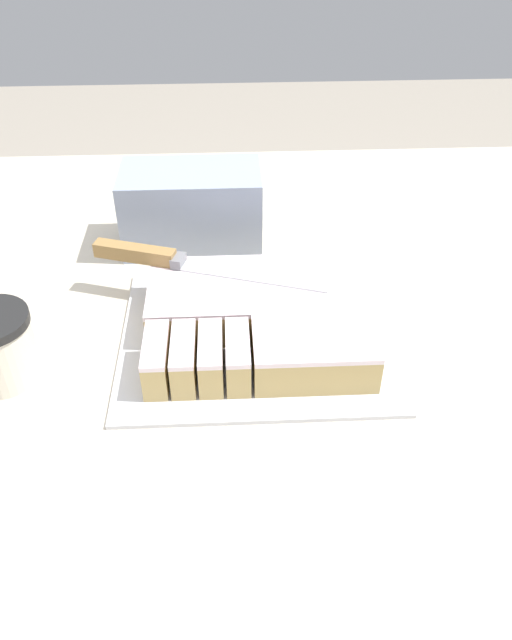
# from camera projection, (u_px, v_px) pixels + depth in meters

# --- Properties ---
(ground_plane) EXTENTS (8.00, 8.00, 0.00)m
(ground_plane) POSITION_uv_depth(u_px,v_px,m) (264.00, 602.00, 1.54)
(ground_plane) COLOR #9E9384
(countertop) EXTENTS (1.40, 1.10, 0.93)m
(countertop) POSITION_uv_depth(u_px,v_px,m) (266.00, 485.00, 1.25)
(countertop) COLOR beige
(countertop) RESTS_ON ground_plane
(cake_board) EXTENTS (0.38, 0.32, 0.01)m
(cake_board) POSITION_uv_depth(u_px,v_px,m) (256.00, 338.00, 0.88)
(cake_board) COLOR silver
(cake_board) RESTS_ON countertop
(cake) EXTENTS (0.30, 0.24, 0.06)m
(cake) POSITION_uv_depth(u_px,v_px,m) (258.00, 319.00, 0.86)
(cake) COLOR tan
(cake) RESTS_ON cake_board
(knife) EXTENTS (0.34, 0.13, 0.02)m
(knife) POSITION_uv_depth(u_px,v_px,m) (162.00, 258.00, 0.91)
(knife) COLOR silver
(knife) RESTS_ON cake
(storage_box) EXTENTS (0.23, 0.13, 0.13)m
(storage_box) POSITION_uv_depth(u_px,v_px,m) (192.00, 208.00, 1.05)
(storage_box) COLOR #8C99B2
(storage_box) RESTS_ON countertop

